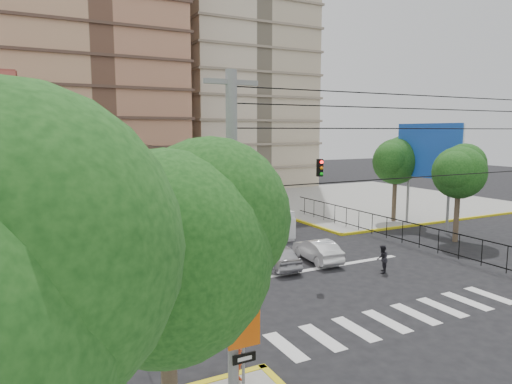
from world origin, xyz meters
TOP-DOWN VIEW (x-y plane):
  - ground at (0.00, 0.00)m, footprint 160.00×160.00m
  - sidewalk_ne at (20.00, 20.00)m, footprint 26.00×26.00m
  - crosswalk_stripes at (0.00, -6.00)m, footprint 12.00×2.40m
  - stop_line at (0.00, 1.20)m, footprint 13.00×0.40m
  - tower_beige at (14.00, 40.00)m, footprint 17.00×16.00m
  - park_fence at (9.00, 4.50)m, footprint 0.10×22.50m
  - billboard at (14.45, 6.00)m, footprint 0.36×6.20m
  - tree_sw_near at (-10.90, -9.99)m, footprint 5.63×4.60m
  - tree_park_a at (13.08, 2.01)m, footprint 4.41×3.60m
  - tree_park_c at (14.09, 9.01)m, footprint 4.65×3.80m
  - tree_tudor at (-11.90, 16.01)m, footprint 5.39×4.40m
  - traffic_light_nw at (-7.80, 7.80)m, footprint 0.28×0.22m
  - traffic_light_hanging at (0.00, -2.04)m, footprint 18.00×9.12m
  - utility_pole_sw at (-9.00, -9.00)m, footprint 1.40×0.28m
  - district_sign at (-8.80, -9.24)m, footprint 0.90×0.12m
  - van_right_lane at (2.31, 9.34)m, footprint 2.04×4.72m
  - van_left_lane at (-1.20, 19.91)m, footprint 1.94×4.60m
  - car_silver_front_left at (-1.05, 2.48)m, footprint 2.07×4.18m
  - car_white_front_right at (1.68, 2.48)m, footprint 1.81×4.13m
  - car_grey_mid_left at (-3.24, 10.18)m, footprint 2.71×5.16m
  - car_silver_rear_left at (-3.06, 15.30)m, footprint 2.04×4.38m
  - car_darkgrey_mid_right at (1.74, 15.94)m, footprint 2.16×4.02m
  - car_white_rear_right at (1.59, 20.53)m, footprint 2.10×4.53m
  - pedestrian_sw_corner at (-8.24, -7.50)m, footprint 0.79×0.68m
  - pedestrian_crosswalk at (3.50, -1.04)m, footprint 0.94×0.93m

SIDE VIEW (x-z plane):
  - ground at x=0.00m, z-range 0.00..0.00m
  - park_fence at x=9.00m, z-range -0.83..0.83m
  - crosswalk_stripes at x=0.00m, z-range 0.00..0.01m
  - stop_line at x=0.00m, z-range 0.00..0.01m
  - sidewalk_ne at x=20.00m, z-range 0.00..0.15m
  - car_silver_rear_left at x=-3.06m, z-range 0.00..1.24m
  - car_darkgrey_mid_right at x=1.74m, z-range 0.00..1.30m
  - car_white_front_right at x=1.68m, z-range 0.00..1.32m
  - car_silver_front_left at x=-1.05m, z-range 0.00..1.37m
  - car_grey_mid_left at x=-3.24m, z-range 0.00..1.38m
  - car_white_rear_right at x=1.59m, z-range 0.00..1.44m
  - pedestrian_crosswalk at x=3.50m, z-range 0.00..1.53m
  - van_left_lane at x=-1.20m, z-range -0.03..2.02m
  - van_right_lane at x=2.31m, z-range -0.03..2.06m
  - pedestrian_sw_corner at x=-8.24m, z-range 0.15..1.98m
  - district_sign at x=-8.80m, z-range 0.85..4.05m
  - traffic_light_nw at x=-7.80m, z-range 0.91..5.31m
  - utility_pole_sw at x=-9.00m, z-range 0.27..9.27m
  - tree_park_a at x=13.08m, z-range 1.60..8.42m
  - tree_tudor at x=-11.90m, z-range 1.50..8.93m
  - tree_sw_near at x=-10.90m, z-range 1.48..9.06m
  - tree_park_c at x=14.09m, z-range 1.71..8.96m
  - traffic_light_hanging at x=0.00m, z-range 5.44..6.36m
  - billboard at x=14.45m, z-range 1.95..10.05m
  - tower_beige at x=14.00m, z-range 0.00..48.00m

